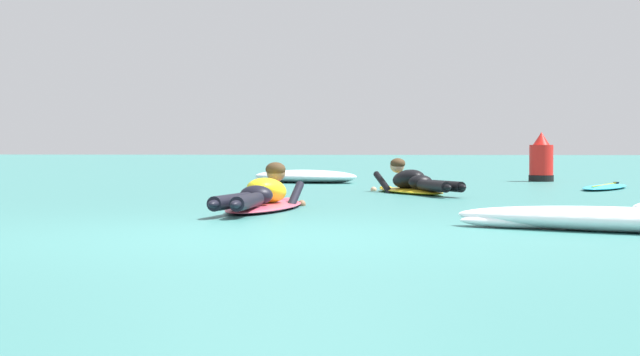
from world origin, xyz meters
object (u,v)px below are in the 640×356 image
surfer_near (262,197)px  drifting_surfboard (605,187)px  channel_marker_buoy (541,162)px  surfer_far (413,183)px

surfer_near → drifting_surfboard: bearing=53.3°
surfer_near → drifting_surfboard: surfer_near is taller
drifting_surfboard → channel_marker_buoy: channel_marker_buoy is taller
surfer_near → surfer_far: bearing=69.9°
surfer_far → drifting_surfboard: (2.91, 1.88, -0.11)m
drifting_surfboard → channel_marker_buoy: size_ratio=2.31×
surfer_far → channel_marker_buoy: bearing=66.9°
channel_marker_buoy → drifting_surfboard: bearing=-79.4°
surfer_near → surfer_far: 4.23m
drifting_surfboard → surfer_near: bearing=-126.7°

